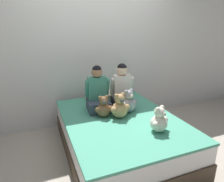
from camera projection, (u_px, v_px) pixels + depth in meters
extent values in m
plane|color=#B2A899|center=(120.00, 150.00, 2.76)|extent=(14.00, 14.00, 0.00)
cube|color=silver|center=(95.00, 51.00, 3.31)|extent=(8.00, 0.06, 2.50)
cube|color=#473828|center=(120.00, 143.00, 2.72)|extent=(1.42, 1.89, 0.24)
cube|color=white|center=(120.00, 127.00, 2.65)|extent=(1.39, 1.85, 0.23)
cube|color=#4CA384|center=(120.00, 119.00, 2.61)|extent=(1.40, 1.87, 0.03)
cube|color=#384251|center=(98.00, 105.00, 2.81)|extent=(0.34, 0.39, 0.15)
cube|color=#3D8470|center=(97.00, 88.00, 2.78)|extent=(0.27, 0.15, 0.32)
sphere|color=#9E7051|center=(97.00, 72.00, 2.71)|extent=(0.15, 0.15, 0.15)
sphere|color=black|center=(97.00, 70.00, 2.71)|extent=(0.13, 0.13, 0.13)
cylinder|color=#3D8470|center=(87.00, 89.00, 2.75)|extent=(0.07, 0.15, 0.26)
cylinder|color=#3D8470|center=(107.00, 87.00, 2.82)|extent=(0.07, 0.15, 0.26)
cube|color=black|center=(122.00, 103.00, 2.94)|extent=(0.34, 0.37, 0.13)
cube|color=silver|center=(122.00, 86.00, 2.91)|extent=(0.27, 0.19, 0.34)
sphere|color=beige|center=(122.00, 70.00, 2.84)|extent=(0.16, 0.16, 0.16)
sphere|color=black|center=(122.00, 68.00, 2.83)|extent=(0.14, 0.14, 0.14)
cylinder|color=silver|center=(112.00, 86.00, 2.89)|extent=(0.08, 0.15, 0.27)
cylinder|color=silver|center=(131.00, 85.00, 2.94)|extent=(0.08, 0.15, 0.27)
sphere|color=brown|center=(103.00, 110.00, 2.61)|extent=(0.18, 0.18, 0.18)
sphere|color=brown|center=(103.00, 101.00, 2.57)|extent=(0.11, 0.11, 0.11)
sphere|color=#4C4742|center=(104.00, 102.00, 2.53)|extent=(0.05, 0.05, 0.05)
sphere|color=brown|center=(100.00, 98.00, 2.55)|extent=(0.05, 0.05, 0.05)
sphere|color=brown|center=(106.00, 97.00, 2.57)|extent=(0.05, 0.05, 0.05)
sphere|color=brown|center=(97.00, 110.00, 2.56)|extent=(0.07, 0.07, 0.07)
sphere|color=brown|center=(110.00, 108.00, 2.61)|extent=(0.07, 0.07, 0.07)
sphere|color=#939399|center=(128.00, 105.00, 2.75)|extent=(0.21, 0.21, 0.21)
sphere|color=#939399|center=(129.00, 95.00, 2.71)|extent=(0.13, 0.13, 0.13)
sphere|color=beige|center=(131.00, 96.00, 2.67)|extent=(0.06, 0.06, 0.06)
sphere|color=#939399|center=(126.00, 92.00, 2.67)|extent=(0.05, 0.05, 0.05)
sphere|color=#939399|center=(131.00, 90.00, 2.72)|extent=(0.05, 0.05, 0.05)
sphere|color=#939399|center=(124.00, 105.00, 2.67)|extent=(0.08, 0.08, 0.08)
sphere|color=#939399|center=(135.00, 102.00, 2.79)|extent=(0.08, 0.08, 0.08)
sphere|color=tan|center=(119.00, 110.00, 2.58)|extent=(0.21, 0.21, 0.21)
sphere|color=tan|center=(120.00, 99.00, 2.54)|extent=(0.13, 0.13, 0.13)
sphere|color=#4C4742|center=(122.00, 101.00, 2.49)|extent=(0.06, 0.06, 0.06)
sphere|color=tan|center=(117.00, 96.00, 2.50)|extent=(0.05, 0.05, 0.05)
sphere|color=tan|center=(123.00, 95.00, 2.54)|extent=(0.05, 0.05, 0.05)
sphere|color=tan|center=(114.00, 110.00, 2.51)|extent=(0.08, 0.08, 0.08)
sphere|color=tan|center=(127.00, 107.00, 2.61)|extent=(0.08, 0.08, 0.08)
sphere|color=silver|center=(159.00, 123.00, 2.24)|extent=(0.19, 0.19, 0.19)
sphere|color=silver|center=(160.00, 112.00, 2.20)|extent=(0.12, 0.12, 0.12)
sphere|color=beige|center=(164.00, 114.00, 2.16)|extent=(0.05, 0.05, 0.05)
sphere|color=silver|center=(158.00, 109.00, 2.15)|extent=(0.05, 0.05, 0.05)
sphere|color=silver|center=(162.00, 107.00, 2.21)|extent=(0.05, 0.05, 0.05)
sphere|color=silver|center=(156.00, 125.00, 2.16)|extent=(0.07, 0.07, 0.07)
sphere|color=silver|center=(165.00, 120.00, 2.28)|extent=(0.07, 0.07, 0.07)
cube|color=beige|center=(101.00, 96.00, 3.24)|extent=(0.48, 0.34, 0.11)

